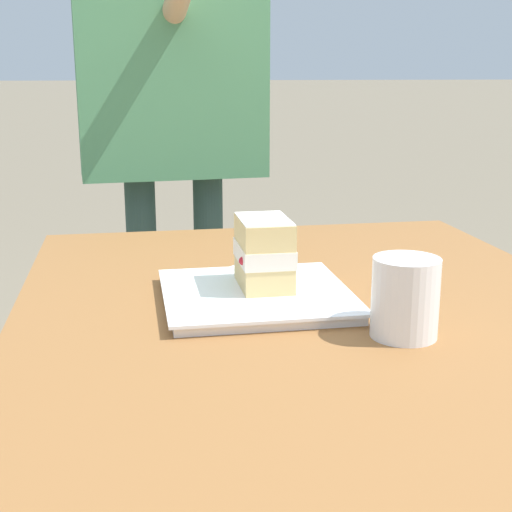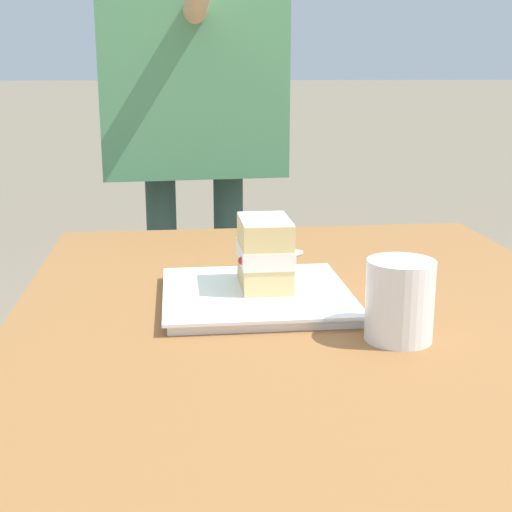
{
  "view_description": "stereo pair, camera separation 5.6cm",
  "coord_description": "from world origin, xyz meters",
  "views": [
    {
      "loc": [
        -0.73,
        0.23,
        0.99
      ],
      "look_at": [
        0.15,
        0.07,
        0.76
      ],
      "focal_mm": 50.43,
      "sensor_mm": 36.0,
      "label": 1
    },
    {
      "loc": [
        -0.74,
        0.18,
        0.99
      ],
      "look_at": [
        0.15,
        0.07,
        0.76
      ],
      "focal_mm": 50.43,
      "sensor_mm": 36.0,
      "label": 2
    }
  ],
  "objects": [
    {
      "name": "coffee_cup",
      "position": [
        0.0,
        -0.07,
        0.74
      ],
      "size": [
        0.08,
        0.08,
        0.09
      ],
      "color": "white",
      "rests_on": "patio_table"
    },
    {
      "name": "cake_slice",
      "position": [
        0.17,
        0.06,
        0.76
      ],
      "size": [
        0.1,
        0.08,
        0.09
      ],
      "color": "#E0C17A",
      "rests_on": "dessert_plate"
    },
    {
      "name": "diner_person",
      "position": [
        0.92,
        0.13,
        1.0
      ],
      "size": [
        0.54,
        0.42,
        1.5
      ],
      "color": "#334B43",
      "rests_on": "ground"
    },
    {
      "name": "dessert_plate",
      "position": [
        0.15,
        0.07,
        0.7
      ],
      "size": [
        0.24,
        0.24,
        0.02
      ],
      "color": "white",
      "rests_on": "patio_table"
    },
    {
      "name": "patio_table",
      "position": [
        0.0,
        0.0,
        0.59
      ],
      "size": [
        1.22,
        0.77,
        0.69
      ],
      "color": "brown",
      "rests_on": "ground"
    },
    {
      "name": "dessert_fork",
      "position": [
        0.35,
        0.03,
        0.7
      ],
      "size": [
        0.12,
        0.14,
        0.01
      ],
      "color": "silver",
      "rests_on": "patio_table"
    }
  ]
}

